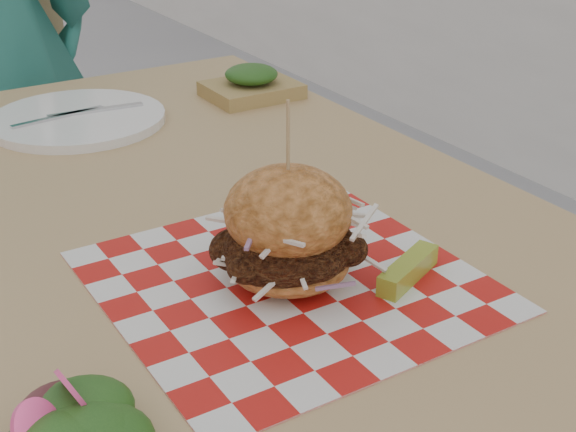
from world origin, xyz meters
The scene contains 6 objects.
patio_table centered at (0.18, 0.29, 0.67)m, with size 0.80×1.20×0.75m.
paper_liner centered at (0.20, 0.07, 0.75)m, with size 0.36×0.36×0.00m, color red.
sandwich centered at (0.20, 0.07, 0.81)m, with size 0.17×0.17×0.19m.
pickle_spear centered at (0.31, 0.01, 0.76)m, with size 0.10×0.02×0.02m, color #95A931.
place_setting centered at (0.18, 0.66, 0.76)m, with size 0.27×0.27×0.02m.
kraft_tray centered at (0.47, 0.63, 0.77)m, with size 0.15×0.12×0.06m.
Camera 1 is at (-0.17, -0.52, 1.17)m, focal length 50.00 mm.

